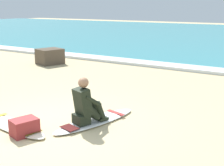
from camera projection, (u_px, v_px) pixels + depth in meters
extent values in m
plane|color=#CCB584|center=(45.00, 127.00, 6.30)|extent=(80.00, 80.00, 0.00)
cube|color=white|center=(176.00, 67.00, 12.20)|extent=(80.00, 0.90, 0.11)
ellipsoid|color=white|center=(96.00, 121.00, 6.56)|extent=(0.99, 2.18, 0.07)
cube|color=red|center=(116.00, 112.00, 6.95)|extent=(0.49, 0.21, 0.01)
cube|color=#4A1311|center=(70.00, 128.00, 6.09)|extent=(0.41, 0.32, 0.01)
cube|color=black|center=(81.00, 119.00, 6.26)|extent=(0.39, 0.35, 0.20)
cylinder|color=black|center=(86.00, 109.00, 6.41)|extent=(0.28, 0.43, 0.43)
cylinder|color=black|center=(94.00, 108.00, 6.56)|extent=(0.20, 0.28, 0.42)
cube|color=black|center=(97.00, 116.00, 6.65)|extent=(0.17, 0.24, 0.05)
cylinder|color=black|center=(92.00, 111.00, 6.26)|extent=(0.28, 0.43, 0.43)
cylinder|color=black|center=(100.00, 111.00, 6.38)|extent=(0.20, 0.28, 0.42)
cube|color=black|center=(103.00, 119.00, 6.47)|extent=(0.17, 0.24, 0.05)
cube|color=black|center=(83.00, 102.00, 6.20)|extent=(0.42, 0.39, 0.57)
sphere|color=#A37556|center=(83.00, 83.00, 6.13)|extent=(0.21, 0.21, 0.21)
cylinder|color=black|center=(85.00, 98.00, 6.39)|extent=(0.22, 0.40, 0.31)
cylinder|color=black|center=(93.00, 101.00, 6.18)|extent=(0.22, 0.40, 0.31)
ellipsoid|color=#EFE5C6|center=(12.00, 125.00, 6.34)|extent=(2.16, 0.84, 0.07)
cube|color=#4C400C|center=(31.00, 132.00, 5.90)|extent=(0.29, 0.40, 0.01)
cube|color=brown|center=(50.00, 56.00, 13.00)|extent=(1.08, 1.16, 0.63)
cube|color=maroon|center=(24.00, 127.00, 5.89)|extent=(0.49, 0.57, 0.32)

